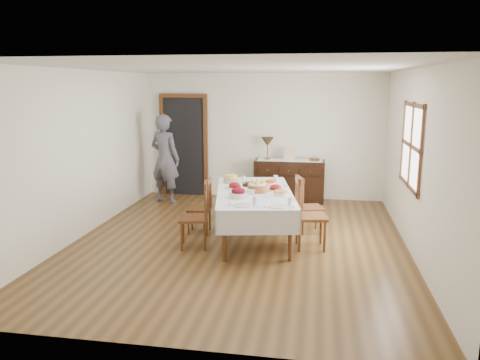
% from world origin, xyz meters
% --- Properties ---
extents(ground, '(6.00, 6.00, 0.00)m').
position_xyz_m(ground, '(0.00, 0.00, 0.00)').
color(ground, brown).
extents(room_shell, '(5.02, 6.02, 2.65)m').
position_xyz_m(room_shell, '(-0.15, 0.42, 1.64)').
color(room_shell, silver).
rests_on(room_shell, ground).
extents(dining_table, '(1.51, 2.39, 0.76)m').
position_xyz_m(dining_table, '(0.21, 0.19, 0.67)').
color(dining_table, white).
rests_on(dining_table, ground).
extents(chair_left_near, '(0.49, 0.49, 0.98)m').
position_xyz_m(chair_left_near, '(-0.57, -0.32, 0.50)').
color(chair_left_near, '#582F16').
rests_on(chair_left_near, ground).
extents(chair_left_far, '(0.40, 0.40, 0.89)m').
position_xyz_m(chair_left_far, '(-0.67, 0.37, 0.45)').
color(chair_left_far, '#582F16').
rests_on(chair_left_far, ground).
extents(chair_right_near, '(0.50, 0.50, 1.07)m').
position_xyz_m(chair_right_near, '(1.03, -0.09, 0.54)').
color(chair_right_near, '#582F16').
rests_on(chair_right_near, ground).
extents(chair_right_far, '(0.48, 0.48, 0.92)m').
position_xyz_m(chair_right_far, '(1.01, 0.68, 0.47)').
color(chair_right_far, '#582F16').
rests_on(chair_right_far, ground).
extents(sideboard, '(1.42, 0.52, 0.85)m').
position_xyz_m(sideboard, '(0.58, 2.72, 0.43)').
color(sideboard, black).
rests_on(sideboard, ground).
extents(person, '(0.69, 0.55, 1.92)m').
position_xyz_m(person, '(-1.89, 2.20, 0.96)').
color(person, '#54515D').
rests_on(person, ground).
extents(bread_basket, '(0.30, 0.30, 0.19)m').
position_xyz_m(bread_basket, '(0.26, 0.17, 0.84)').
color(bread_basket, '#97522C').
rests_on(bread_basket, dining_table).
extents(egg_basket, '(0.25, 0.25, 0.10)m').
position_xyz_m(egg_basket, '(0.09, 0.56, 0.79)').
color(egg_basket, black).
rests_on(egg_basket, dining_table).
extents(ham_platter_a, '(0.30, 0.30, 0.11)m').
position_xyz_m(ham_platter_a, '(-0.13, 0.36, 0.79)').
color(ham_platter_a, silver).
rests_on(ham_platter_a, dining_table).
extents(ham_platter_b, '(0.30, 0.30, 0.11)m').
position_xyz_m(ham_platter_b, '(0.52, 0.31, 0.79)').
color(ham_platter_b, silver).
rests_on(ham_platter_b, dining_table).
extents(beet_bowl, '(0.26, 0.26, 0.15)m').
position_xyz_m(beet_bowl, '(0.03, -0.26, 0.82)').
color(beet_bowl, silver).
rests_on(beet_bowl, dining_table).
extents(carrot_bowl, '(0.20, 0.20, 0.09)m').
position_xyz_m(carrot_bowl, '(0.42, 0.66, 0.80)').
color(carrot_bowl, silver).
rests_on(carrot_bowl, dining_table).
extents(pineapple_bowl, '(0.27, 0.27, 0.13)m').
position_xyz_m(pineapple_bowl, '(-0.26, 0.77, 0.82)').
color(pineapple_bowl, tan).
rests_on(pineapple_bowl, dining_table).
extents(casserole_dish, '(0.22, 0.22, 0.07)m').
position_xyz_m(casserole_dish, '(0.63, -0.00, 0.80)').
color(casserole_dish, silver).
rests_on(casserole_dish, dining_table).
extents(butter_dish, '(0.15, 0.11, 0.07)m').
position_xyz_m(butter_dish, '(0.17, -0.03, 0.80)').
color(butter_dish, silver).
rests_on(butter_dish, dining_table).
extents(setting_left, '(0.44, 0.31, 0.10)m').
position_xyz_m(setting_left, '(0.21, -0.65, 0.78)').
color(setting_left, silver).
rests_on(setting_left, dining_table).
extents(setting_right, '(0.44, 0.31, 0.10)m').
position_xyz_m(setting_right, '(0.69, -0.63, 0.78)').
color(setting_right, silver).
rests_on(setting_right, dining_table).
extents(glass_far_a, '(0.06, 0.06, 0.11)m').
position_xyz_m(glass_far_a, '(-0.06, 0.81, 0.82)').
color(glass_far_a, silver).
rests_on(glass_far_a, dining_table).
extents(glass_far_b, '(0.07, 0.07, 0.11)m').
position_xyz_m(glass_far_b, '(0.46, 0.95, 0.82)').
color(glass_far_b, silver).
rests_on(glass_far_b, dining_table).
extents(runner, '(1.30, 0.35, 0.01)m').
position_xyz_m(runner, '(0.59, 2.71, 0.86)').
color(runner, white).
rests_on(runner, sideboard).
extents(table_lamp, '(0.26, 0.26, 0.46)m').
position_xyz_m(table_lamp, '(0.13, 2.73, 1.21)').
color(table_lamp, brown).
rests_on(table_lamp, sideboard).
extents(picture_frame, '(0.22, 0.08, 0.28)m').
position_xyz_m(picture_frame, '(0.59, 2.66, 0.99)').
color(picture_frame, beige).
rests_on(picture_frame, sideboard).
extents(deco_bowl, '(0.20, 0.20, 0.06)m').
position_xyz_m(deco_bowl, '(1.09, 2.70, 0.88)').
color(deco_bowl, '#582F16').
rests_on(deco_bowl, sideboard).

